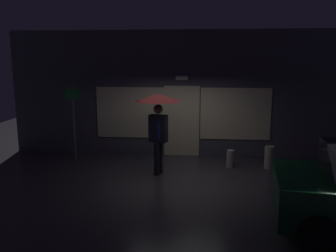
{
  "coord_description": "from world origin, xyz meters",
  "views": [
    {
      "loc": [
        0.55,
        -8.63,
        2.99
      ],
      "look_at": [
        -0.26,
        0.25,
        1.3
      ],
      "focal_mm": 37.56,
      "sensor_mm": 36.0,
      "label": 1
    }
  ],
  "objects_px": {
    "sidewalk_bollard": "(230,159)",
    "sidewalk_bollard_2": "(269,157)",
    "street_sign_post": "(73,118)",
    "person_with_umbrella": "(158,110)"
  },
  "relations": [
    {
      "from": "sidewalk_bollard",
      "to": "sidewalk_bollard_2",
      "type": "distance_m",
      "value": 1.07
    },
    {
      "from": "street_sign_post",
      "to": "sidewalk_bollard",
      "type": "height_order",
      "value": "street_sign_post"
    },
    {
      "from": "person_with_umbrella",
      "to": "street_sign_post",
      "type": "xyz_separation_m",
      "value": [
        -2.69,
        1.15,
        -0.43
      ]
    },
    {
      "from": "person_with_umbrella",
      "to": "street_sign_post",
      "type": "distance_m",
      "value": 2.95
    },
    {
      "from": "person_with_umbrella",
      "to": "sidewalk_bollard",
      "type": "xyz_separation_m",
      "value": [
        1.95,
        0.8,
        -1.46
      ]
    },
    {
      "from": "street_sign_post",
      "to": "sidewalk_bollard",
      "type": "relative_size",
      "value": 4.61
    },
    {
      "from": "person_with_umbrella",
      "to": "sidewalk_bollard",
      "type": "distance_m",
      "value": 2.57
    },
    {
      "from": "street_sign_post",
      "to": "sidewalk_bollard_2",
      "type": "bearing_deg",
      "value": -3.82
    },
    {
      "from": "person_with_umbrella",
      "to": "sidewalk_bollard",
      "type": "relative_size",
      "value": 4.39
    },
    {
      "from": "sidewalk_bollard_2",
      "to": "street_sign_post",
      "type": "bearing_deg",
      "value": 176.18
    }
  ]
}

